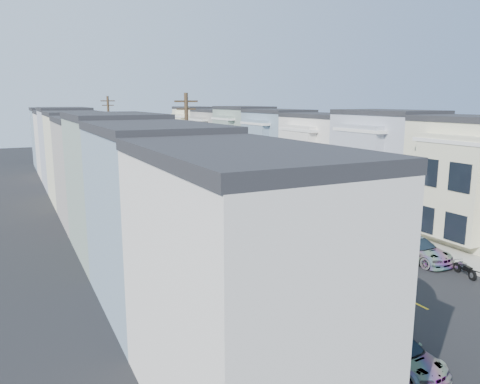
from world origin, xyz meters
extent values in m
plane|color=black|center=(0.00, 0.00, 0.00)|extent=(160.00, 160.00, 0.00)
cube|color=black|center=(0.00, 15.00, 0.01)|extent=(12.00, 70.00, 0.02)
cube|color=gray|center=(-6.05, 15.00, 0.07)|extent=(0.30, 70.00, 0.15)
cube|color=gray|center=(6.05, 15.00, 0.07)|extent=(0.30, 70.00, 0.15)
cube|color=gray|center=(-7.35, 15.00, 0.07)|extent=(2.60, 70.00, 0.15)
cube|color=gray|center=(7.35, 15.00, 0.07)|extent=(2.60, 70.00, 0.15)
cube|color=gold|center=(0.00, 15.00, 0.00)|extent=(0.12, 70.00, 0.01)
cube|color=silver|center=(-11.15, 15.00, 0.00)|extent=(5.00, 70.00, 8.50)
cube|color=silver|center=(11.15, 15.00, 0.00)|extent=(5.00, 70.00, 8.50)
cylinder|color=black|center=(-6.60, -14.84, 1.54)|extent=(0.44, 0.44, 3.07)
sphere|color=#153610|center=(-6.30, -14.84, 4.63)|extent=(4.47, 4.47, 4.47)
cylinder|color=black|center=(-6.60, -3.70, 1.72)|extent=(0.44, 0.44, 3.44)
sphere|color=#153610|center=(-6.30, -3.70, 5.09)|extent=(4.70, 4.70, 4.70)
cylinder|color=black|center=(-6.60, 5.79, 1.41)|extent=(0.44, 0.44, 2.82)
sphere|color=#153610|center=(-6.30, 5.79, 4.30)|extent=(4.23, 4.23, 4.23)
cylinder|color=black|center=(-6.60, 17.39, 1.88)|extent=(0.44, 0.44, 3.77)
sphere|color=#153610|center=(-6.30, 17.39, 5.41)|extent=(4.70, 4.70, 4.70)
cylinder|color=black|center=(-6.60, 33.46, 1.47)|extent=(0.44, 0.44, 2.93)
sphere|color=#153610|center=(-6.30, 33.46, 4.55)|extent=(4.62, 4.62, 4.62)
cylinder|color=black|center=(6.60, 30.54, 1.35)|extent=(0.44, 0.44, 2.69)
sphere|color=#153610|center=(6.90, 30.54, 3.65)|extent=(2.73, 2.73, 2.73)
cylinder|color=#42301E|center=(-6.30, 2.00, 5.00)|extent=(0.26, 0.26, 10.00)
cube|color=#42301E|center=(-6.30, 2.00, 9.60)|extent=(1.60, 0.12, 0.12)
cylinder|color=#42301E|center=(-6.30, 28.00, 5.00)|extent=(0.26, 0.26, 10.00)
cube|color=#42301E|center=(-6.30, 28.00, 9.60)|extent=(1.60, 0.12, 0.12)
cube|color=white|center=(1.27, 3.62, 2.05)|extent=(2.64, 4.73, 2.58)
cube|color=white|center=(1.27, 7.08, 1.95)|extent=(2.64, 2.20, 2.38)
cube|color=black|center=(1.27, 4.60, 0.63)|extent=(2.43, 6.79, 0.26)
cube|color=#2D0A51|center=(0.88, 1.25, 2.36)|extent=(0.99, 0.04, 0.48)
cube|color=#198C1E|center=(1.76, 1.25, 2.36)|extent=(0.77, 0.04, 0.48)
cylinder|color=black|center=(0.08, 2.32, 0.49)|extent=(0.31, 0.99, 0.99)
cylinder|color=black|center=(2.45, 2.32, 0.49)|extent=(0.31, 0.99, 0.99)
cylinder|color=black|center=(0.08, 6.75, 0.49)|extent=(0.31, 0.99, 0.99)
cylinder|color=black|center=(2.45, 6.75, 0.49)|extent=(0.31, 0.99, 0.99)
imported|color=black|center=(1.69, 11.65, 0.74)|extent=(1.88, 4.56, 1.49)
imported|color=black|center=(-4.90, -15.90, 0.61)|extent=(1.96, 4.18, 1.23)
imported|color=black|center=(-4.90, -7.21, 0.66)|extent=(2.60, 4.93, 1.32)
imported|color=#A7A9B4|center=(-4.90, -0.89, 0.71)|extent=(2.73, 5.28, 1.42)
imported|color=black|center=(-4.90, 13.83, 0.74)|extent=(2.07, 4.67, 1.48)
imported|color=#4D505A|center=(4.90, -7.64, 0.71)|extent=(2.14, 4.81, 1.43)
imported|color=silver|center=(4.90, -0.78, 0.67)|extent=(2.33, 4.64, 1.34)
imported|color=black|center=(4.90, 18.62, 0.77)|extent=(2.27, 5.17, 1.54)
imported|color=black|center=(4.90, 27.05, 0.75)|extent=(1.84, 4.65, 1.50)
cylinder|color=black|center=(5.24, -10.28, 0.29)|extent=(0.11, 0.58, 0.58)
cylinder|color=black|center=(5.24, -11.56, 0.29)|extent=(0.11, 0.58, 0.58)
cube|color=black|center=(5.24, -10.92, 0.46)|extent=(0.20, 1.00, 0.16)
cube|color=#B2B2B2|center=(5.24, -10.69, 0.64)|extent=(0.26, 0.40, 0.20)
camera|label=1|loc=(-17.03, -27.45, 9.66)|focal=35.00mm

